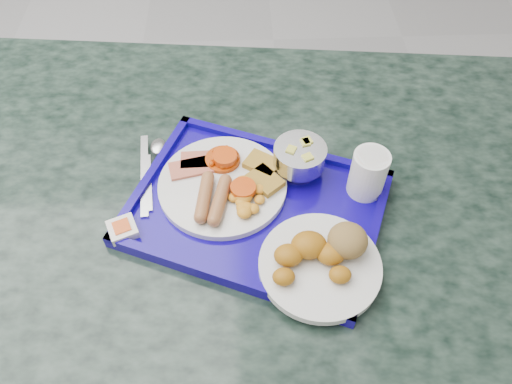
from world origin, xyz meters
TOP-DOWN VIEW (x-y plane):
  - table at (1.18, -0.35)m, footprint 1.42×1.02m
  - tray at (1.18, -0.36)m, footprint 0.49×0.43m
  - main_plate at (1.13, -0.32)m, footprint 0.22×0.22m
  - bread_plate at (1.27, -0.47)m, footprint 0.19×0.19m
  - fruit_bowl at (1.25, -0.29)m, footprint 0.09×0.09m
  - juice_cup at (1.36, -0.33)m, footprint 0.06×0.06m
  - spoon at (1.00, -0.24)m, footprint 0.04×0.17m
  - knife at (0.98, -0.28)m, footprint 0.03×0.19m
  - jam_packet at (0.96, -0.40)m, footprint 0.06×0.06m

SIDE VIEW (x-z plane):
  - table at x=1.18m, z-range 0.20..1.04m
  - tray at x=1.18m, z-range 0.83..0.86m
  - knife at x=0.98m, z-range 0.85..0.85m
  - spoon at x=1.00m, z-range 0.85..0.86m
  - jam_packet at x=0.96m, z-range 0.85..0.87m
  - main_plate at x=1.13m, z-range 0.84..0.88m
  - bread_plate at x=1.27m, z-range 0.84..0.90m
  - fruit_bowl at x=1.25m, z-range 0.86..0.92m
  - juice_cup at x=1.36m, z-range 0.85..0.94m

